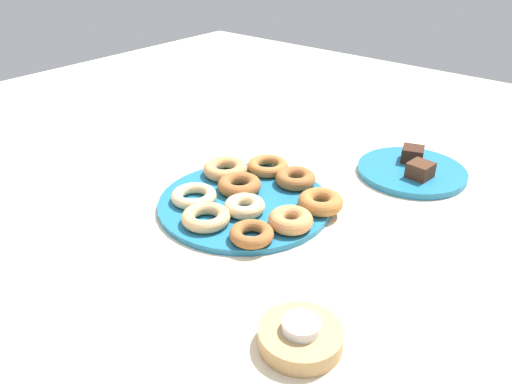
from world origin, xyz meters
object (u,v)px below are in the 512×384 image
at_px(donut_plate, 244,203).
at_px(candle_holder, 300,337).
at_px(donut_1, 295,178).
at_px(donut_3, 268,166).
at_px(donut_6, 245,206).
at_px(donut_4, 239,185).
at_px(donut_8, 291,220).
at_px(donut_2, 321,202).
at_px(brownie_near, 413,154).
at_px(brownie_far, 420,170).
at_px(donut_7, 252,234).
at_px(tealight, 301,326).
at_px(donut_9, 225,169).
at_px(cake_plate, 412,171).
at_px(donut_0, 204,217).
at_px(donut_5, 194,196).

xyz_separation_m(donut_plate, candle_holder, (0.23, 0.30, 0.01)).
relative_size(donut_1, donut_3, 0.94).
bearing_deg(donut_6, donut_plate, -138.48).
xyz_separation_m(donut_1, donut_6, (0.15, -0.01, -0.00)).
relative_size(donut_4, donut_8, 1.09).
height_order(donut_2, brownie_near, brownie_near).
distance_m(donut_plate, donut_3, 0.14).
relative_size(donut_4, brownie_far, 1.86).
relative_size(donut_7, tealight, 1.52).
distance_m(donut_8, donut_9, 0.25).
bearing_deg(cake_plate, donut_7, -12.41).
height_order(donut_1, brownie_far, brownie_far).
xyz_separation_m(donut_4, candle_holder, (0.26, 0.34, -0.01)).
height_order(donut_plate, donut_6, donut_6).
xyz_separation_m(donut_1, brownie_near, (-0.26, 0.14, 0.01)).
relative_size(donut_2, donut_6, 1.12).
bearing_deg(donut_3, donut_9, -38.97).
bearing_deg(donut_0, donut_2, 142.67).
height_order(cake_plate, tealight, tealight).
height_order(donut_plate, donut_5, donut_5).
relative_size(donut_7, donut_8, 0.96).
xyz_separation_m(donut_3, donut_7, (0.23, 0.15, -0.00)).
distance_m(donut_plate, donut_5, 0.10).
distance_m(donut_1, donut_8, 0.17).
bearing_deg(donut_3, cake_plate, 131.02).
xyz_separation_m(donut_2, donut_6, (0.10, -0.10, -0.00)).
xyz_separation_m(donut_6, tealight, (0.20, 0.27, 0.01)).
distance_m(donut_1, candle_holder, 0.44).
bearing_deg(brownie_near, cake_plate, 26.57).
height_order(donut_1, donut_2, donut_2).
distance_m(donut_3, brownie_near, 0.33).
xyz_separation_m(donut_0, donut_3, (-0.24, -0.04, -0.00)).
relative_size(donut_8, tealight, 1.58).
bearing_deg(donut_plate, candle_holder, 52.28).
bearing_deg(donut_4, candle_holder, 52.52).
bearing_deg(donut_0, donut_1, 169.98).
bearing_deg(donut_8, brownie_far, 163.61).
relative_size(donut_1, donut_4, 0.95).
distance_m(donut_9, tealight, 0.50).
bearing_deg(donut_1, donut_0, -10.02).
distance_m(donut_5, brownie_far, 0.48).
height_order(donut_0, donut_2, donut_2).
xyz_separation_m(brownie_far, candle_holder, (0.55, 0.08, -0.02)).
distance_m(brownie_near, candle_holder, 0.63).
height_order(donut_5, brownie_near, brownie_near).
distance_m(donut_7, tealight, 0.25).
xyz_separation_m(donut_5, brownie_near, (-0.44, 0.25, 0.01)).
relative_size(cake_plate, brownie_near, 4.95).
bearing_deg(donut_8, donut_5, -77.36).
bearing_deg(brownie_near, donut_4, -30.88).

